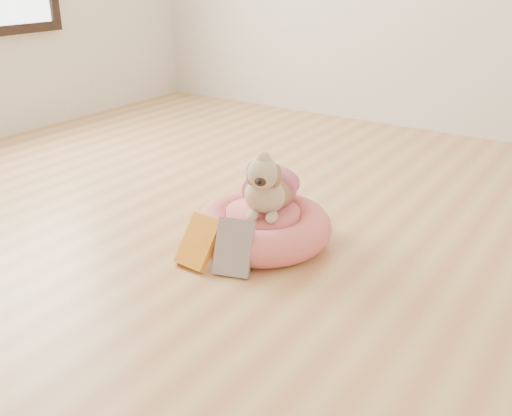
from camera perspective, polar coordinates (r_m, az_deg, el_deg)
The scene contains 5 objects.
floor at distance 2.39m, azimuth -7.27°, elevation -3.37°, with size 4.50×4.50×0.00m, color tan.
pet_bed at distance 2.34m, azimuth 0.68°, elevation -1.87°, with size 0.57×0.57×0.15m.
dog at distance 2.27m, azimuth 1.28°, elevation 3.21°, with size 0.26×0.38×0.28m, color brown, non-canonical shape.
book_yellow at distance 2.18m, azimuth -5.77°, elevation -3.40°, with size 0.14×0.03×0.21m, color yellow.
book_white at distance 2.11m, azimuth -2.24°, elevation -3.96°, with size 0.14×0.02×0.21m, color white.
Camera 1 is at (1.43, -1.59, 1.07)m, focal length 40.00 mm.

